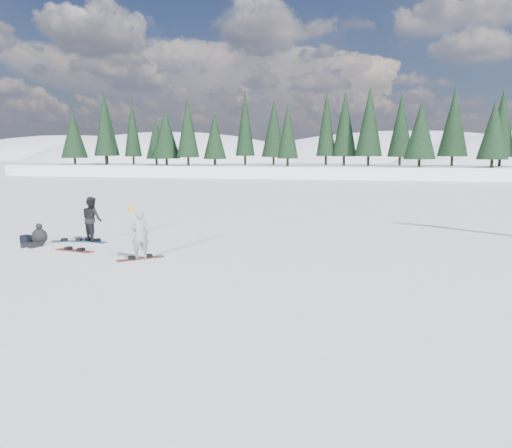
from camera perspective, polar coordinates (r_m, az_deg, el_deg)
The scene contains 10 objects.
ground at distance 17.06m, azimuth -12.82°, elevation -3.44°, with size 420.00×420.00×0.00m, color white.
alpine_backdrop at distance 205.80m, azimuth 7.73°, elevation 3.32°, with size 412.50×227.00×53.20m.
snowboarder_woman at distance 16.23m, azimuth -13.17°, elevation -1.15°, with size 0.69×0.66×1.73m.
snowboarder_man at distance 20.01m, azimuth -18.23°, elevation 0.55°, with size 0.84×0.65×1.72m, color black.
seated_rider at distance 19.91m, azimuth -23.58°, elevation -1.36°, with size 0.72×1.04×0.81m.
gear_bag at distance 20.55m, azimuth -24.71°, elevation -1.60°, with size 0.45×0.30×0.30m, color black.
snowboard_woman at distance 16.37m, azimuth -13.07°, elevation -3.88°, with size 1.50×0.28×0.03m, color #984121.
snowboard_man at distance 20.13m, azimuth -18.13°, elevation -1.83°, with size 1.50×0.28×0.03m, color #1B3B97.
snowboard_loose_b at distance 18.34m, azimuth -20.01°, elevation -2.88°, with size 1.50×0.28×0.03m, color maroon.
snowboard_loose_c at distance 20.27m, azimuth -20.33°, elevation -1.87°, with size 1.50×0.28×0.03m, color #166E7A.
Camera 1 is at (7.37, -15.01, 3.39)m, focal length 35.00 mm.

